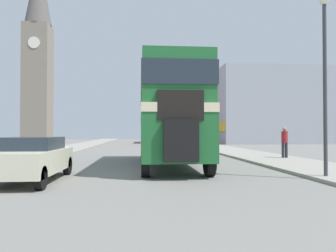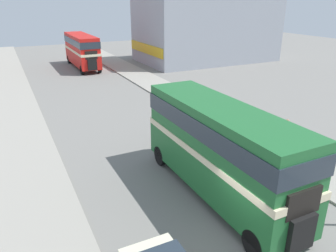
# 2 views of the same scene
# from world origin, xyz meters

# --- Properties ---
(ground_plane) EXTENTS (120.00, 120.00, 0.00)m
(ground_plane) POSITION_xyz_m (0.00, 0.00, 0.00)
(ground_plane) COLOR slate
(double_decker_bus) EXTENTS (2.49, 9.65, 4.25)m
(double_decker_bus) POSITION_xyz_m (0.89, 2.98, 2.53)
(double_decker_bus) COLOR #1E602D
(double_decker_bus) RESTS_ON ground_plane
(bus_distant) EXTENTS (2.40, 9.96, 4.15)m
(bus_distant) POSITION_xyz_m (2.15, 35.19, 2.47)
(bus_distant) COLOR red
(bus_distant) RESTS_ON ground_plane
(pedestrian_walking) EXTENTS (0.34, 0.34, 1.67)m
(pedestrian_walking) POSITION_xyz_m (7.50, 5.41, 1.06)
(pedestrian_walking) COLOR #282833
(pedestrian_walking) RESTS_ON sidewalk_right
(shop_building_block) EXTENTS (18.60, 10.90, 10.08)m
(shop_building_block) POSITION_xyz_m (19.36, 32.94, 5.04)
(shop_building_block) COLOR #999EA8
(shop_building_block) RESTS_ON ground_plane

